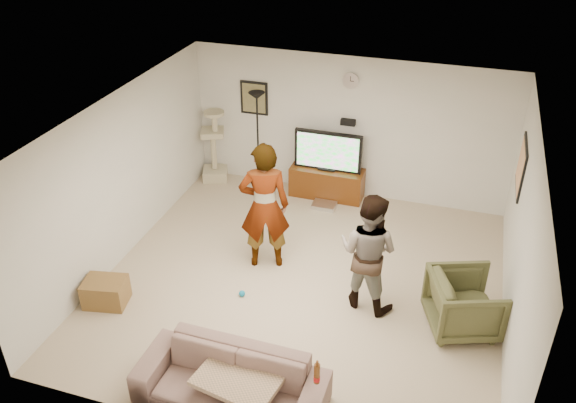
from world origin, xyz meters
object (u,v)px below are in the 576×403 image
(floor_lamp, at_px, (258,145))
(person_right, at_px, (368,252))
(tv, at_px, (328,151))
(person_left, at_px, (264,206))
(beer_bottle, at_px, (317,374))
(tv_stand, at_px, (327,183))
(sofa, at_px, (231,381))
(cat_tree, at_px, (213,145))
(side_table, at_px, (106,292))
(armchair, at_px, (464,303))

(floor_lamp, distance_m, person_right, 3.43)
(tv, relative_size, person_left, 0.60)
(beer_bottle, bearing_deg, tv_stand, 103.11)
(floor_lamp, relative_size, person_left, 0.96)
(floor_lamp, bearing_deg, person_left, -67.33)
(tv, height_order, person_left, person_left)
(tv_stand, xyz_separation_m, sofa, (0.15, -4.79, 0.04))
(tv, xyz_separation_m, cat_tree, (-2.16, -0.00, -0.19))
(sofa, xyz_separation_m, side_table, (-2.27, 1.04, -0.12))
(tv, bearing_deg, cat_tree, -179.87)
(side_table, bearing_deg, sofa, -24.71)
(tv, height_order, beer_bottle, tv)
(tv, height_order, armchair, tv)
(armchair, bearing_deg, person_left, 58.81)
(armchair, bearing_deg, tv, 21.77)
(tv_stand, bearing_deg, beer_bottle, -76.89)
(tv_stand, distance_m, armchair, 3.74)
(tv_stand, xyz_separation_m, side_table, (-2.12, -3.75, -0.08))
(tv_stand, relative_size, person_right, 0.77)
(tv_stand, xyz_separation_m, tv, (0.00, 0.00, 0.62))
(person_left, height_order, beer_bottle, person_left)
(floor_lamp, relative_size, beer_bottle, 7.55)
(person_right, relative_size, sofa, 0.80)
(sofa, relative_size, side_table, 3.79)
(floor_lamp, bearing_deg, side_table, -104.75)
(cat_tree, bearing_deg, tv, 0.13)
(tv_stand, relative_size, armchair, 1.51)
(person_right, bearing_deg, tv_stand, -50.87)
(person_right, relative_size, beer_bottle, 6.73)
(person_left, relative_size, sofa, 0.93)
(tv_stand, relative_size, side_table, 2.32)
(tv, relative_size, side_table, 2.12)
(sofa, distance_m, side_table, 2.50)
(tv, relative_size, armchair, 1.37)
(armchair, bearing_deg, cat_tree, 38.97)
(sofa, xyz_separation_m, armchair, (2.36, 2.02, 0.08))
(tv, distance_m, floor_lamp, 1.22)
(cat_tree, distance_m, person_right, 4.30)
(person_left, relative_size, person_right, 1.17)
(person_left, distance_m, person_right, 1.65)
(beer_bottle, bearing_deg, tv, 103.11)
(person_left, bearing_deg, tv, -119.55)
(sofa, bearing_deg, person_right, 63.81)
(cat_tree, relative_size, person_right, 0.82)
(tv, relative_size, floor_lamp, 0.62)
(tv, bearing_deg, sofa, -88.23)
(person_right, bearing_deg, person_left, -1.21)
(person_right, xyz_separation_m, sofa, (-1.07, -2.12, -0.53))
(tv_stand, distance_m, sofa, 4.79)
(sofa, bearing_deg, beer_bottle, 0.68)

